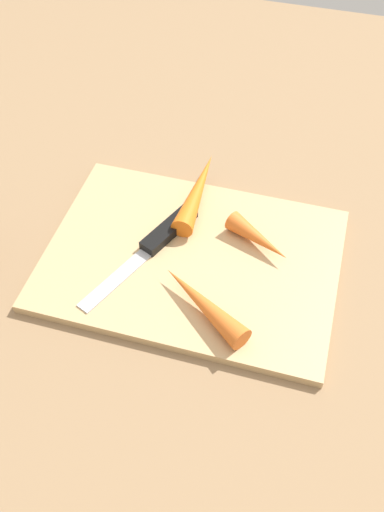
{
  "coord_description": "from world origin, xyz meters",
  "views": [
    {
      "loc": [
        -0.12,
        0.44,
        0.56
      ],
      "look_at": [
        0.0,
        0.0,
        0.01
      ],
      "focal_mm": 39.97,
      "sensor_mm": 36.0,
      "label": 1
    }
  ],
  "objects_px": {
    "cutting_board": "(192,259)",
    "carrot_medium": "(203,303)",
    "knife": "(162,236)",
    "carrot_longest": "(198,190)",
    "carrot_shortest": "(258,239)"
  },
  "relations": [
    {
      "from": "cutting_board",
      "to": "knife",
      "type": "relative_size",
      "value": 1.88
    },
    {
      "from": "knife",
      "to": "carrot_longest",
      "type": "xyz_separation_m",
      "value": [
        -0.02,
        -0.08,
        0.01
      ]
    },
    {
      "from": "cutting_board",
      "to": "knife",
      "type": "height_order",
      "value": "knife"
    },
    {
      "from": "knife",
      "to": "carrot_longest",
      "type": "bearing_deg",
      "value": -172.35
    },
    {
      "from": "knife",
      "to": "carrot_medium",
      "type": "bearing_deg",
      "value": 63.58
    },
    {
      "from": "knife",
      "to": "carrot_medium",
      "type": "relative_size",
      "value": 1.49
    },
    {
      "from": "carrot_medium",
      "to": "carrot_shortest",
      "type": "distance_m",
      "value": 0.12
    },
    {
      "from": "carrot_shortest",
      "to": "cutting_board",
      "type": "bearing_deg",
      "value": -123.21
    },
    {
      "from": "carrot_shortest",
      "to": "carrot_longest",
      "type": "relative_size",
      "value": 0.61
    },
    {
      "from": "knife",
      "to": "carrot_longest",
      "type": "height_order",
      "value": "carrot_longest"
    },
    {
      "from": "cutting_board",
      "to": "carrot_medium",
      "type": "xyz_separation_m",
      "value": [
        -0.03,
        0.07,
        0.02
      ]
    },
    {
      "from": "knife",
      "to": "carrot_longest",
      "type": "relative_size",
      "value": 1.3
    },
    {
      "from": "cutting_board",
      "to": "carrot_longest",
      "type": "relative_size",
      "value": 2.45
    },
    {
      "from": "carrot_shortest",
      "to": "carrot_medium",
      "type": "bearing_deg",
      "value": -80.46
    },
    {
      "from": "knife",
      "to": "carrot_medium",
      "type": "distance_m",
      "value": 0.12
    }
  ]
}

